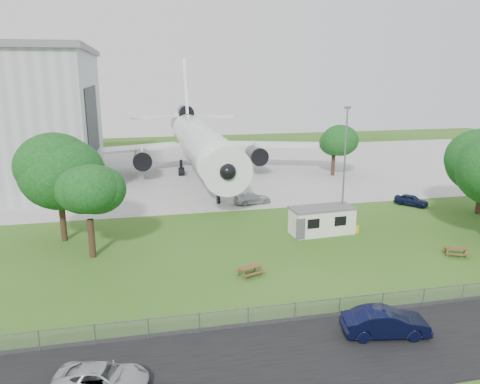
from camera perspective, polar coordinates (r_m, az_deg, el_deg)
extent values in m
plane|color=#487228|center=(39.32, 4.91, -8.38)|extent=(160.00, 160.00, 0.00)
cube|color=black|center=(28.58, 13.05, -18.10)|extent=(120.00, 8.00, 0.02)
cube|color=#B7B7B2|center=(74.94, -3.72, 2.69)|extent=(120.00, 46.00, 0.03)
cube|color=#2D3033|center=(68.33, -17.41, 6.66)|extent=(0.16, 16.00, 12.96)
cylinder|color=white|center=(69.87, -4.91, 6.05)|extent=(5.40, 34.00, 5.40)
cone|color=white|center=(51.37, -2.07, 3.07)|extent=(5.40, 5.50, 5.40)
cone|color=white|center=(90.48, -6.72, 8.42)|extent=(4.86, 9.00, 4.86)
cube|color=white|center=(72.72, -15.07, 4.98)|extent=(21.36, 10.77, 0.36)
cube|color=white|center=(75.76, 4.24, 5.80)|extent=(21.36, 10.77, 0.36)
cube|color=white|center=(90.08, -6.82, 12.02)|extent=(0.46, 9.96, 12.17)
cylinder|color=#515459|center=(69.14, -11.83, 3.94)|extent=(2.50, 4.20, 2.50)
cylinder|color=#515459|center=(71.32, 1.99, 4.56)|extent=(2.50, 4.20, 2.50)
cylinder|color=#515459|center=(89.31, -6.69, 9.63)|extent=(2.60, 4.50, 2.60)
cylinder|color=black|center=(55.60, -2.69, -0.18)|extent=(0.36, 0.36, 2.40)
cylinder|color=black|center=(71.22, -7.18, 2.96)|extent=(0.44, 0.44, 2.40)
cylinder|color=black|center=(71.92, -2.73, 3.17)|extent=(0.44, 0.44, 2.40)
cube|color=silver|center=(45.94, 9.95, -3.48)|extent=(6.18, 2.96, 2.50)
cube|color=#59595B|center=(45.56, 10.02, -1.92)|extent=(6.39, 3.18, 0.12)
cylinder|color=gold|center=(47.07, 14.02, -4.42)|extent=(0.50, 0.50, 0.70)
cube|color=gray|center=(31.31, 10.24, -14.88)|extent=(58.00, 0.04, 1.30)
cylinder|color=slate|center=(45.99, 12.58, 2.53)|extent=(0.16, 0.16, 12.00)
cylinder|color=#382619|center=(46.08, -20.77, -3.31)|extent=(0.56, 0.56, 3.83)
sphere|color=#216620|center=(44.95, -21.30, 2.39)|extent=(8.60, 8.60, 8.60)
cylinder|color=#382619|center=(41.35, -17.64, -5.40)|extent=(0.56, 0.56, 3.33)
sphere|color=#216620|center=(40.21, -18.08, 0.07)|extent=(6.12, 6.12, 6.12)
cylinder|color=#382619|center=(57.80, 27.15, -0.65)|extent=(0.56, 0.56, 3.53)
cylinder|color=#382619|center=(71.99, 11.27, 3.17)|extent=(0.56, 0.56, 3.01)
sphere|color=#216620|center=(71.38, 11.41, 6.06)|extent=(5.77, 5.77, 5.77)
imported|color=black|center=(29.92, 17.32, -14.99)|extent=(5.29, 2.58, 1.67)
imported|color=#ADAFB4|center=(25.56, -16.50, -20.98)|extent=(4.96, 3.12, 1.28)
imported|color=black|center=(58.26, 20.15, -0.95)|extent=(3.58, 3.93, 1.30)
imported|color=silver|center=(55.48, 1.51, -0.79)|extent=(4.71, 2.50, 1.30)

